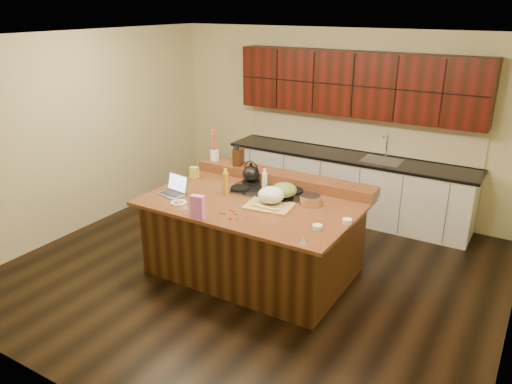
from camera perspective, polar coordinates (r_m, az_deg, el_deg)
The scene contains 30 objects.
room at distance 5.55m, azimuth -0.27°, elevation 3.22°, with size 5.52×5.02×2.72m.
island at distance 5.88m, azimuth -0.25°, elevation -5.03°, with size 2.40×1.60×0.92m.
back_ledge at distance 6.24m, azimuth 3.08°, elevation 1.65°, with size 2.40×0.30×0.12m, color black.
cooktop at distance 5.93m, azimuth 1.25°, elevation 0.16°, with size 0.92×0.52×0.05m.
back_counter at distance 7.46m, azimuth 10.69°, elevation 4.56°, with size 3.70×0.66×2.40m.
kettle at distance 6.14m, azimuth -0.57°, elevation 2.13°, with size 0.21×0.21×0.19m, color black.
green_bowl at distance 5.65m, azimuth 3.24°, elevation 0.23°, with size 0.29×0.29×0.16m, color #58742E.
laptop at distance 5.94m, azimuth -9.33°, elevation 0.36°, with size 0.36×0.30×0.22m.
oil_bottle at distance 5.81m, azimuth -3.48°, elevation 0.93°, with size 0.07×0.07×0.27m, color #B98620.
vinegar_bottle at distance 5.86m, azimuth 0.99°, elevation 1.04°, with size 0.06×0.06×0.25m, color silver.
wooden_tray at distance 5.52m, azimuth 1.67°, elevation -0.63°, with size 0.55×0.44×0.21m.
ramekin_a at distance 5.00m, azimuth 7.03°, elevation -4.00°, with size 0.10×0.10×0.04m, color white.
ramekin_b at distance 5.18m, azimuth 10.37°, elevation -3.29°, with size 0.10×0.10×0.04m, color white.
ramekin_c at distance 5.65m, azimuth 5.72°, elevation -0.97°, with size 0.10×0.10×0.04m, color white.
strainer_bowl at distance 5.59m, azimuth 6.27°, elevation -0.99°, with size 0.24×0.24×0.09m, color #996B3F.
kitchen_timer at distance 4.71m, azimuth 5.37°, elevation -5.39°, with size 0.08×0.08×0.07m, color silver.
pink_bag at distance 5.18m, azimuth -6.69°, elevation -1.77°, with size 0.14×0.07×0.26m, color #F472CC.
candy_plate at distance 5.67m, azimuth -8.83°, elevation -1.21°, with size 0.18×0.18×0.01m, color white.
package_box at distance 6.44m, azimuth -7.07°, elevation 2.23°, with size 0.10×0.07×0.15m, color gold.
utensil_crock at distance 6.73m, azimuth -4.77°, elevation 4.20°, with size 0.12×0.12×0.14m, color white.
knife_block at distance 6.51m, azimuth -2.02°, elevation 4.03°, with size 0.11×0.18×0.21m, color black.
gumdrop_0 at distance 5.30m, azimuth -2.33°, elevation -2.55°, with size 0.02×0.02×0.02m, color red.
gumdrop_1 at distance 5.32m, azimuth -3.56°, elevation -2.46°, with size 0.02×0.02×0.02m, color #198C26.
gumdrop_2 at distance 5.22m, azimuth -0.97°, elevation -2.92°, with size 0.02×0.02×0.02m, color red.
gumdrop_3 at distance 5.37m, azimuth -4.21°, elevation -2.27°, with size 0.02×0.02×0.02m, color #198C26.
gumdrop_4 at distance 5.37m, azimuth -2.68°, elevation -2.22°, with size 0.02×0.02×0.02m, color red.
gumdrop_5 at distance 5.33m, azimuth -3.90°, elevation -2.43°, with size 0.02×0.02×0.02m, color #198C26.
gumdrop_6 at distance 5.19m, azimuth -2.97°, elevation -3.06°, with size 0.02×0.02×0.02m, color red.
gumdrop_7 at distance 5.19m, azimuth -2.18°, elevation -3.05°, with size 0.02×0.02×0.02m, color #198C26.
gumdrop_8 at distance 5.40m, azimuth -3.00°, elevation -2.07°, with size 0.02×0.02×0.02m, color red.
Camera 1 is at (2.75, -4.52, 3.03)m, focal length 35.00 mm.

